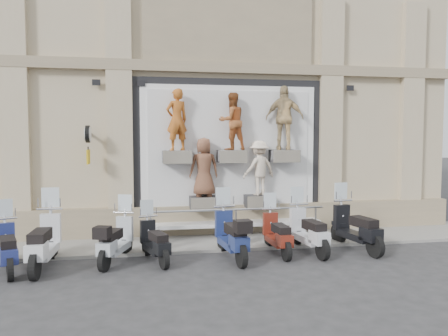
{
  "coord_description": "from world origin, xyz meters",
  "views": [
    {
      "loc": [
        -2.46,
        -9.52,
        2.87
      ],
      "look_at": [
        -0.35,
        1.9,
        2.05
      ],
      "focal_mm": 35.0,
      "sensor_mm": 36.0,
      "label": 1
    }
  ],
  "objects_px": {
    "guard_rail": "(236,225)",
    "scooter_e": "(231,225)",
    "clock_sign_bracket": "(88,140)",
    "scooter_a": "(7,238)",
    "scooter_c": "(116,230)",
    "scooter_b": "(44,230)",
    "scooter_g": "(308,221)",
    "scooter_f": "(277,225)",
    "scooter_h": "(356,218)",
    "scooter_d": "(155,233)"
  },
  "relations": [
    {
      "from": "clock_sign_bracket",
      "to": "scooter_f",
      "type": "distance_m",
      "value": 5.41
    },
    {
      "from": "scooter_b",
      "to": "scooter_g",
      "type": "distance_m",
      "value": 6.15
    },
    {
      "from": "scooter_c",
      "to": "scooter_b",
      "type": "bearing_deg",
      "value": -153.77
    },
    {
      "from": "clock_sign_bracket",
      "to": "scooter_a",
      "type": "bearing_deg",
      "value": -123.13
    },
    {
      "from": "clock_sign_bracket",
      "to": "scooter_c",
      "type": "relative_size",
      "value": 0.55
    },
    {
      "from": "clock_sign_bracket",
      "to": "scooter_d",
      "type": "bearing_deg",
      "value": -50.38
    },
    {
      "from": "scooter_d",
      "to": "scooter_f",
      "type": "bearing_deg",
      "value": -14.1
    },
    {
      "from": "scooter_e",
      "to": "scooter_g",
      "type": "xyz_separation_m",
      "value": [
        1.99,
        0.21,
        -0.03
      ]
    },
    {
      "from": "scooter_f",
      "to": "scooter_g",
      "type": "distance_m",
      "value": 0.8
    },
    {
      "from": "scooter_d",
      "to": "scooter_g",
      "type": "xyz_separation_m",
      "value": [
        3.77,
        0.13,
        0.1
      ]
    },
    {
      "from": "scooter_h",
      "to": "scooter_a",
      "type": "bearing_deg",
      "value": 172.86
    },
    {
      "from": "scooter_c",
      "to": "scooter_e",
      "type": "relative_size",
      "value": 0.92
    },
    {
      "from": "clock_sign_bracket",
      "to": "scooter_e",
      "type": "relative_size",
      "value": 0.51
    },
    {
      "from": "clock_sign_bracket",
      "to": "scooter_h",
      "type": "relative_size",
      "value": 0.5
    },
    {
      "from": "scooter_f",
      "to": "scooter_a",
      "type": "bearing_deg",
      "value": -178.56
    },
    {
      "from": "scooter_d",
      "to": "scooter_h",
      "type": "bearing_deg",
      "value": -15.57
    },
    {
      "from": "scooter_h",
      "to": "clock_sign_bracket",
      "type": "bearing_deg",
      "value": 154.99
    },
    {
      "from": "scooter_b",
      "to": "scooter_f",
      "type": "relative_size",
      "value": 1.18
    },
    {
      "from": "scooter_d",
      "to": "scooter_g",
      "type": "height_order",
      "value": "scooter_g"
    },
    {
      "from": "scooter_b",
      "to": "scooter_f",
      "type": "xyz_separation_m",
      "value": [
        5.35,
        0.26,
        -0.13
      ]
    },
    {
      "from": "clock_sign_bracket",
      "to": "scooter_g",
      "type": "distance_m",
      "value": 6.09
    },
    {
      "from": "scooter_a",
      "to": "scooter_g",
      "type": "distance_m",
      "value": 6.87
    },
    {
      "from": "guard_rail",
      "to": "scooter_c",
      "type": "distance_m",
      "value": 3.43
    },
    {
      "from": "guard_rail",
      "to": "scooter_c",
      "type": "bearing_deg",
      "value": -155.26
    },
    {
      "from": "scooter_a",
      "to": "scooter_c",
      "type": "height_order",
      "value": "scooter_c"
    },
    {
      "from": "scooter_b",
      "to": "scooter_h",
      "type": "height_order",
      "value": "scooter_b"
    },
    {
      "from": "guard_rail",
      "to": "scooter_b",
      "type": "relative_size",
      "value": 2.41
    },
    {
      "from": "guard_rail",
      "to": "scooter_e",
      "type": "bearing_deg",
      "value": -105.89
    },
    {
      "from": "scooter_a",
      "to": "scooter_f",
      "type": "xyz_separation_m",
      "value": [
        6.07,
        0.35,
        -0.02
      ]
    },
    {
      "from": "scooter_d",
      "to": "scooter_h",
      "type": "xyz_separation_m",
      "value": [
        5.04,
        0.15,
        0.14
      ]
    },
    {
      "from": "scooter_a",
      "to": "scooter_d",
      "type": "height_order",
      "value": "scooter_a"
    },
    {
      "from": "scooter_e",
      "to": "scooter_g",
      "type": "height_order",
      "value": "scooter_e"
    },
    {
      "from": "scooter_h",
      "to": "scooter_d",
      "type": "bearing_deg",
      "value": 172.17
    },
    {
      "from": "scooter_a",
      "to": "scooter_d",
      "type": "relative_size",
      "value": 1.08
    },
    {
      "from": "scooter_a",
      "to": "scooter_g",
      "type": "xyz_separation_m",
      "value": [
        6.87,
        0.32,
        0.04
      ]
    },
    {
      "from": "scooter_b",
      "to": "scooter_c",
      "type": "relative_size",
      "value": 1.14
    },
    {
      "from": "clock_sign_bracket",
      "to": "scooter_f",
      "type": "bearing_deg",
      "value": -21.71
    },
    {
      "from": "guard_rail",
      "to": "scooter_h",
      "type": "xyz_separation_m",
      "value": [
        2.81,
        -1.4,
        0.37
      ]
    },
    {
      "from": "guard_rail",
      "to": "scooter_d",
      "type": "height_order",
      "value": "scooter_d"
    },
    {
      "from": "scooter_e",
      "to": "scooter_f",
      "type": "bearing_deg",
      "value": 4.76
    },
    {
      "from": "scooter_g",
      "to": "scooter_h",
      "type": "relative_size",
      "value": 0.95
    },
    {
      "from": "guard_rail",
      "to": "clock_sign_bracket",
      "type": "relative_size",
      "value": 4.96
    },
    {
      "from": "guard_rail",
      "to": "scooter_e",
      "type": "height_order",
      "value": "scooter_e"
    },
    {
      "from": "scooter_h",
      "to": "scooter_c",
      "type": "bearing_deg",
      "value": 170.85
    },
    {
      "from": "scooter_b",
      "to": "scooter_d",
      "type": "distance_m",
      "value": 2.39
    },
    {
      "from": "guard_rail",
      "to": "scooter_b",
      "type": "bearing_deg",
      "value": -160.44
    },
    {
      "from": "scooter_c",
      "to": "clock_sign_bracket",
      "type": "bearing_deg",
      "value": 131.08
    },
    {
      "from": "scooter_c",
      "to": "scooter_d",
      "type": "distance_m",
      "value": 0.88
    },
    {
      "from": "scooter_d",
      "to": "scooter_g",
      "type": "bearing_deg",
      "value": -15.18
    },
    {
      "from": "scooter_a",
      "to": "clock_sign_bracket",
      "type": "bearing_deg",
      "value": 37.6
    }
  ]
}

